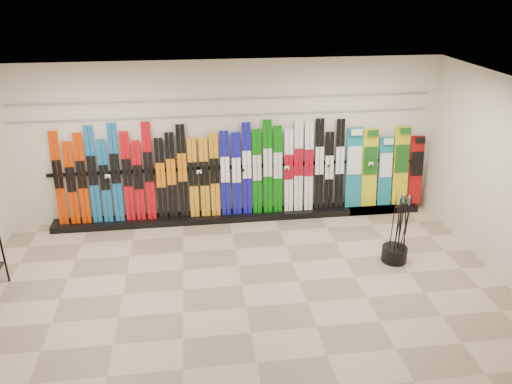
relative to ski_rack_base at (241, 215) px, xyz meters
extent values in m
plane|color=#85725C|center=(-0.22, -2.28, -0.06)|extent=(8.00, 8.00, 0.00)
plane|color=beige|center=(-0.22, 0.22, 1.44)|extent=(8.00, 0.00, 8.00)
plane|color=beige|center=(3.78, -2.28, 1.44)|extent=(0.00, 5.00, 5.00)
plane|color=silver|center=(-0.22, -2.28, 2.94)|extent=(8.00, 8.00, 0.00)
cube|color=black|center=(0.00, 0.00, 0.00)|extent=(8.00, 0.40, 0.12)
cube|color=#C32D00|center=(-3.28, 0.05, 0.92)|extent=(0.17, 0.22, 1.73)
cube|color=#C32D00|center=(-3.07, 0.04, 0.83)|extent=(0.17, 0.19, 1.53)
cube|color=#C32D00|center=(-2.87, 0.05, 0.90)|extent=(0.17, 0.21, 1.68)
cube|color=#11548A|center=(-2.68, 0.05, 0.96)|extent=(0.17, 0.23, 1.80)
cube|color=#11548A|center=(-2.48, 0.04, 0.83)|extent=(0.17, 0.20, 1.55)
cube|color=#11548A|center=(-2.27, 0.06, 0.97)|extent=(0.17, 0.23, 1.83)
cube|color=#AE070E|center=(-2.07, 0.05, 0.90)|extent=(0.17, 0.21, 1.68)
cube|color=#AE070E|center=(-1.88, 0.04, 0.81)|extent=(0.17, 0.19, 1.51)
cube|color=#AE070E|center=(-1.68, 0.06, 0.98)|extent=(0.17, 0.23, 1.83)
cube|color=black|center=(-1.47, 0.04, 0.83)|extent=(0.17, 0.19, 1.53)
cube|color=black|center=(-1.28, 0.04, 0.87)|extent=(0.17, 0.21, 1.63)
cube|color=black|center=(-1.07, 0.05, 0.94)|extent=(0.17, 0.22, 1.76)
cube|color=orange|center=(-0.88, 0.04, 0.82)|extent=(0.17, 0.19, 1.52)
cube|color=orange|center=(-0.67, 0.04, 0.82)|extent=(0.17, 0.19, 1.52)
cube|color=orange|center=(-0.48, 0.04, 0.86)|extent=(0.17, 0.20, 1.59)
cube|color=#100E94|center=(-0.28, 0.04, 0.87)|extent=(0.17, 0.20, 1.62)
cube|color=#100E94|center=(-0.07, 0.04, 0.85)|extent=(0.17, 0.20, 1.58)
cube|color=#100E94|center=(0.13, 0.05, 0.94)|extent=(0.17, 0.22, 1.76)
cube|color=#056706|center=(0.32, 0.04, 0.87)|extent=(0.17, 0.21, 1.63)
cube|color=#056706|center=(0.52, 0.05, 0.95)|extent=(0.17, 0.22, 1.79)
cube|color=#056706|center=(0.72, 0.05, 0.90)|extent=(0.17, 0.21, 1.67)
cube|color=silver|center=(0.93, 0.04, 0.86)|extent=(0.17, 0.20, 1.60)
cube|color=silver|center=(1.12, 0.05, 0.94)|extent=(0.17, 0.22, 1.76)
cube|color=silver|center=(1.32, 0.05, 0.92)|extent=(0.17, 0.22, 1.72)
cube|color=black|center=(1.52, 0.05, 0.95)|extent=(0.17, 0.22, 1.78)
cube|color=black|center=(1.72, 0.04, 0.82)|extent=(0.17, 0.19, 1.52)
cube|color=black|center=(1.93, 0.05, 0.94)|extent=(0.17, 0.22, 1.76)
cube|color=#14728C|center=(2.23, 0.08, 0.84)|extent=(0.32, 0.24, 1.57)
cube|color=gold|center=(2.54, 0.08, 0.83)|extent=(0.31, 0.24, 1.54)
cube|color=#14728C|center=(2.87, 0.07, 0.74)|extent=(0.28, 0.21, 1.36)
cube|color=gold|center=(3.19, 0.08, 0.84)|extent=(0.31, 0.24, 1.56)
cube|color=#990C0C|center=(3.51, 0.07, 0.74)|extent=(0.27, 0.21, 1.36)
cylinder|color=black|center=(2.34, -1.89, 0.07)|extent=(0.41, 0.41, 0.25)
cylinder|color=black|center=(2.39, -1.91, 0.55)|extent=(0.07, 0.06, 1.18)
cylinder|color=black|center=(2.37, -1.92, 0.55)|extent=(0.04, 0.02, 1.18)
cylinder|color=black|center=(2.40, -2.04, 0.55)|extent=(0.13, 0.04, 1.18)
cylinder|color=black|center=(2.42, -1.97, 0.55)|extent=(0.12, 0.04, 1.18)
cylinder|color=black|center=(2.43, -2.01, 0.55)|extent=(0.11, 0.12, 1.17)
cylinder|color=black|center=(2.26, -1.88, 0.55)|extent=(0.09, 0.13, 1.18)
cylinder|color=black|center=(2.27, -2.03, 0.55)|extent=(0.03, 0.04, 1.18)
cylinder|color=black|center=(2.36, -1.93, 0.55)|extent=(0.13, 0.12, 1.17)
cylinder|color=black|center=(2.37, -1.86, 0.55)|extent=(0.03, 0.13, 1.18)
cube|color=gray|center=(-0.22, 0.20, 1.94)|extent=(7.60, 0.02, 0.03)
cube|color=gray|center=(-0.22, 0.20, 2.24)|extent=(7.60, 0.02, 0.03)
camera|label=1|loc=(-0.86, -8.65, 4.27)|focal=35.00mm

